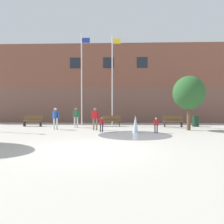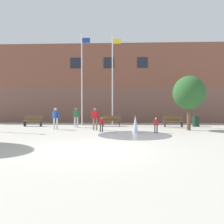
% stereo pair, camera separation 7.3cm
% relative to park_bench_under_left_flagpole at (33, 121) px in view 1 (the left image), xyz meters
% --- Properties ---
extents(ground_plane, '(100.00, 100.00, 0.00)m').
position_rel_park_bench_under_left_flagpole_xyz_m(ground_plane, '(6.29, -9.91, -0.48)').
color(ground_plane, '#B2ADA3').
extents(library_building, '(36.00, 6.05, 8.34)m').
position_rel_park_bench_under_left_flagpole_xyz_m(library_building, '(6.29, 7.39, 3.69)').
color(library_building, brown).
rests_on(library_building, ground).
extents(splash_fountain, '(4.36, 4.36, 1.15)m').
position_rel_park_bench_under_left_flagpole_xyz_m(splash_fountain, '(8.42, -4.93, -0.17)').
color(splash_fountain, gray).
rests_on(splash_fountain, ground).
extents(park_bench_under_left_flagpole, '(1.60, 0.44, 0.91)m').
position_rel_park_bench_under_left_flagpole_xyz_m(park_bench_under_left_flagpole, '(0.00, 0.00, 0.00)').
color(park_bench_under_left_flagpole, '#28282D').
rests_on(park_bench_under_left_flagpole, ground).
extents(park_bench_center, '(1.60, 0.44, 0.91)m').
position_rel_park_bench_under_left_flagpole_xyz_m(park_bench_center, '(6.73, 0.16, 0.00)').
color(park_bench_center, '#28282D').
rests_on(park_bench_center, ground).
extents(park_bench_under_right_flagpole, '(1.60, 0.44, 0.91)m').
position_rel_park_bench_under_left_flagpole_xyz_m(park_bench_under_right_flagpole, '(11.92, -0.05, 0.00)').
color(park_bench_under_right_flagpole, '#28282D').
rests_on(park_bench_under_right_flagpole, ground).
extents(adult_watching, '(0.50, 0.26, 1.59)m').
position_rel_park_bench_under_left_flagpole_xyz_m(adult_watching, '(5.70, -2.88, 0.45)').
color(adult_watching, '#89755B').
rests_on(adult_watching, ground).
extents(child_running, '(0.31, 0.24, 0.99)m').
position_rel_park_bench_under_left_flagpole_xyz_m(child_running, '(6.26, -4.09, 0.10)').
color(child_running, '#1E233D').
rests_on(child_running, ground).
extents(adult_in_red, '(0.50, 0.36, 1.59)m').
position_rel_park_bench_under_left_flagpole_xyz_m(adult_in_red, '(3.93, -0.91, 0.45)').
color(adult_in_red, silver).
rests_on(adult_in_red, ground).
extents(child_with_pink_shirt, '(0.31, 0.24, 0.99)m').
position_rel_park_bench_under_left_flagpole_xyz_m(child_with_pink_shirt, '(9.78, -4.53, 0.10)').
color(child_with_pink_shirt, '#1E233D').
rests_on(child_with_pink_shirt, ground).
extents(adult_near_bench, '(0.50, 0.39, 1.59)m').
position_rel_park_bench_under_left_flagpole_xyz_m(adult_near_bench, '(2.73, -2.56, 0.45)').
color(adult_near_bench, silver).
rests_on(adult_near_bench, ground).
extents(flagpole_left, '(0.80, 0.10, 8.24)m').
position_rel_park_bench_under_left_flagpole_xyz_m(flagpole_left, '(4.07, 1.06, 3.89)').
color(flagpole_left, silver).
rests_on(flagpole_left, ground).
extents(flagpole_right, '(0.80, 0.10, 8.14)m').
position_rel_park_bench_under_left_flagpole_xyz_m(flagpole_right, '(6.83, 1.06, 3.84)').
color(flagpole_right, silver).
rests_on(flagpole_right, ground).
extents(trash_can, '(0.56, 0.56, 0.90)m').
position_rel_park_bench_under_left_flagpole_xyz_m(trash_can, '(13.90, 0.24, -0.03)').
color(trash_can, '#193323').
rests_on(trash_can, ground).
extents(street_tree_near_building, '(2.26, 2.26, 3.88)m').
position_rel_park_bench_under_left_flagpole_xyz_m(street_tree_near_building, '(12.40, -2.71, 2.18)').
color(street_tree_near_building, brown).
rests_on(street_tree_near_building, ground).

